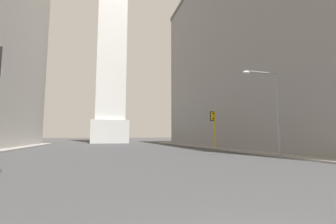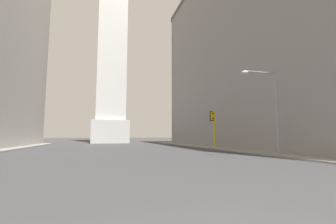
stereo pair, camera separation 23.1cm
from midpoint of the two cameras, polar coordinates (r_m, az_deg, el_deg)
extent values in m
cube|color=gray|center=(28.36, 20.16, -9.21)|extent=(5.00, 68.81, 0.15)
cube|color=gray|center=(43.07, 28.00, 13.38)|extent=(25.26, 48.03, 31.25)
cube|color=silver|center=(59.48, -14.75, -4.87)|extent=(8.98, 8.98, 5.65)
cube|color=silver|center=(69.78, -13.89, 25.70)|extent=(7.18, 7.18, 65.34)
cylinder|color=yellow|center=(30.73, 11.61, -4.52)|extent=(0.18, 0.18, 5.14)
cylinder|color=#262626|center=(30.78, 11.71, -9.22)|extent=(0.40, 0.40, 0.10)
cube|color=#E5B20F|center=(30.70, 11.06, -1.03)|extent=(0.36, 0.36, 1.10)
cube|color=black|center=(30.86, 10.92, -1.06)|extent=(0.58, 0.06, 1.32)
sphere|color=#410907|center=(30.56, 11.19, -0.36)|extent=(0.22, 0.22, 0.22)
sphere|color=yellow|center=(30.53, 11.21, -1.00)|extent=(0.22, 0.22, 0.22)
sphere|color=#073410|center=(30.50, 11.22, -1.64)|extent=(0.22, 0.22, 0.22)
cylinder|color=gray|center=(21.52, 25.86, -0.44)|extent=(0.20, 0.20, 7.40)
cylinder|color=gray|center=(21.14, 22.32, 9.29)|extent=(3.05, 0.12, 0.12)
sphere|color=gray|center=(22.11, 25.43, 8.76)|extent=(0.20, 0.20, 0.20)
ellipsoid|color=silver|center=(20.21, 18.92, 9.51)|extent=(0.64, 0.36, 0.26)
camera|label=1|loc=(0.12, -90.17, 0.02)|focal=24.00mm
camera|label=2|loc=(0.12, 89.83, -0.02)|focal=24.00mm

